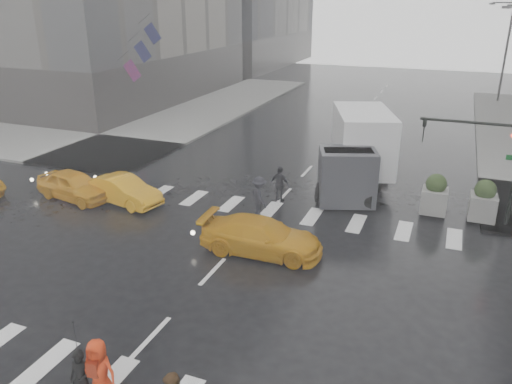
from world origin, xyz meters
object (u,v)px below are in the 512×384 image
at_px(taxi_mid, 124,190).
at_px(taxi_front, 74,185).
at_px(box_truck, 358,149).
at_px(traffic_signal_pole, 493,153).
at_px(pedestrian_orange, 99,373).

bearing_deg(taxi_mid, taxi_front, 111.29).
distance_m(taxi_front, box_truck, 14.19).
xyz_separation_m(traffic_signal_pole, taxi_mid, (-15.78, -3.81, -2.56)).
relative_size(traffic_signal_pole, taxi_mid, 1.13).
relative_size(pedestrian_orange, box_truck, 0.25).
bearing_deg(box_truck, traffic_signal_pole, -42.77).
bearing_deg(box_truck, taxi_front, -170.39).
xyz_separation_m(traffic_signal_pole, box_truck, (-5.96, 2.59, -1.20)).
relative_size(taxi_front, box_truck, 0.58).
bearing_deg(traffic_signal_pole, taxi_mid, -166.44).
height_order(pedestrian_orange, taxi_front, pedestrian_orange).
relative_size(traffic_signal_pole, pedestrian_orange, 2.51).
bearing_deg(pedestrian_orange, taxi_mid, 114.53).
distance_m(traffic_signal_pole, taxi_front, 18.98).
relative_size(taxi_mid, box_truck, 0.56).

